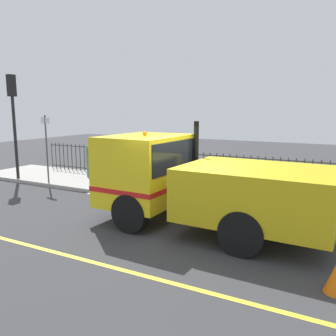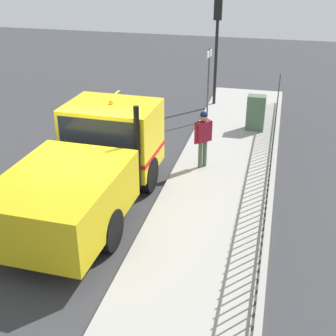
{
  "view_description": "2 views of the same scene",
  "coord_description": "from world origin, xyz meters",
  "px_view_note": "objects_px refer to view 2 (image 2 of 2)",
  "views": [
    {
      "loc": [
        -7.52,
        -3.41,
        2.99
      ],
      "look_at": [
        1.16,
        1.23,
        1.3
      ],
      "focal_mm": 37.26,
      "sensor_mm": 36.0,
      "label": 1
    },
    {
      "loc": [
        4.58,
        -9.54,
        6.13
      ],
      "look_at": [
        1.97,
        1.05,
        0.8
      ],
      "focal_mm": 49.58,
      "sensor_mm": 36.0,
      "label": 2
    }
  ],
  "objects_px": {
    "work_truck": "(93,161)",
    "worker_standing": "(203,133)",
    "street_sign": "(209,76)",
    "traffic_light_near": "(217,30)",
    "utility_cabinet": "(256,113)"
  },
  "relations": [
    {
      "from": "street_sign",
      "to": "utility_cabinet",
      "type": "bearing_deg",
      "value": -24.2
    },
    {
      "from": "work_truck",
      "to": "traffic_light_near",
      "type": "xyz_separation_m",
      "value": [
        1.74,
        8.65,
        1.84
      ]
    },
    {
      "from": "work_truck",
      "to": "worker_standing",
      "type": "height_order",
      "value": "work_truck"
    },
    {
      "from": "work_truck",
      "to": "worker_standing",
      "type": "relative_size",
      "value": 3.44
    },
    {
      "from": "work_truck",
      "to": "street_sign",
      "type": "relative_size",
      "value": 2.27
    },
    {
      "from": "work_truck",
      "to": "street_sign",
      "type": "distance_m",
      "value": 7.14
    },
    {
      "from": "utility_cabinet",
      "to": "work_truck",
      "type": "bearing_deg",
      "value": -120.59
    },
    {
      "from": "utility_cabinet",
      "to": "street_sign",
      "type": "height_order",
      "value": "street_sign"
    },
    {
      "from": "utility_cabinet",
      "to": "street_sign",
      "type": "xyz_separation_m",
      "value": [
        -1.84,
        0.83,
        0.99
      ]
    },
    {
      "from": "work_truck",
      "to": "worker_standing",
      "type": "bearing_deg",
      "value": 50.29
    },
    {
      "from": "street_sign",
      "to": "work_truck",
      "type": "bearing_deg",
      "value": -104.2
    },
    {
      "from": "work_truck",
      "to": "worker_standing",
      "type": "distance_m",
      "value": 3.51
    },
    {
      "from": "worker_standing",
      "to": "utility_cabinet",
      "type": "relative_size",
      "value": 1.39
    },
    {
      "from": "worker_standing",
      "to": "traffic_light_near",
      "type": "bearing_deg",
      "value": -133.93
    },
    {
      "from": "worker_standing",
      "to": "utility_cabinet",
      "type": "height_order",
      "value": "worker_standing"
    }
  ]
}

